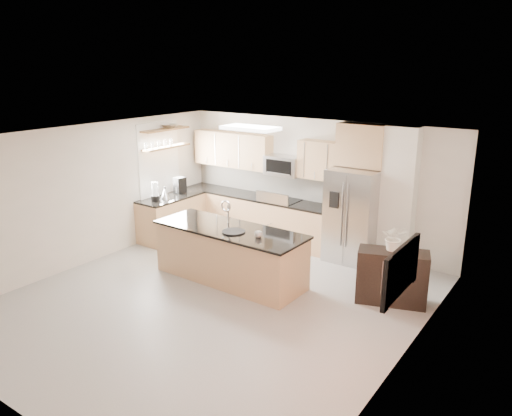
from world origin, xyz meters
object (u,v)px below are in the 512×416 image
Objects in this scene: coffee_maker at (180,186)px; credenza at (392,277)px; kettle at (165,193)px; flower_vase at (395,231)px; microwave at (283,166)px; range at (280,221)px; cup at (258,234)px; blender at (155,193)px; bowl at (169,125)px; refrigerator at (353,216)px; island at (230,254)px; platter at (234,232)px; television at (392,268)px.

credenza is at bearing -6.44° from coffee_maker.
flower_vase is (4.92, 0.00, 0.14)m from kettle.
microwave reaches higher than kettle.
range is 1.06× the size of credenza.
cup is 2.14m from flower_vase.
blender is 0.24m from kettle.
bowl is at bearing -153.50° from coffee_maker.
refrigerator is 1.85m from credenza.
flower_vase is at bearing -6.02° from coffee_maker.
refrigerator reaches higher than kettle.
island is 2.73m from credenza.
cup is at bearing -154.97° from flower_vase.
cup is 0.48m from platter.
television is (0.59, -1.80, 0.92)m from credenza.
platter is at bearing -118.33° from refrigerator.
range is 1.71m from refrigerator.
blender is 0.37× the size of television.
microwave reaches higher than island.
blender is at bearing 167.52° from cup.
credenza is 4.98m from kettle.
range is 2.46m from kettle.
platter is 2.66m from blender.
microwave reaches higher than cup.
range reaches higher than credenza.
microwave is 2.34m from coffee_maker.
kettle is (-3.68, -1.24, 0.15)m from refrigerator.
blender is 5.82m from television.
refrigerator is 1.77m from flower_vase.
island is 3.43m from bowl.
refrigerator reaches higher than coffee_maker.
microwave is at bearing 99.16° from island.
credenza is at bearing -26.35° from microwave.
range is 2.45m from cup.
microwave is 2.15× the size of coffee_maker.
refrigerator is 3.62m from television.
range is at bearing 36.08° from blender.
island is 7.81× the size of coffee_maker.
platter is (-0.48, -0.03, -0.04)m from cup.
cup is at bearing -66.11° from range.
platter is at bearing -158.80° from flower_vase.
credenza is 2.69× the size of blender.
coffee_maker reaches higher than kettle.
coffee_maker is (-2.09, -0.76, 0.62)m from range.
microwave reaches higher than blender.
kettle is 0.24× the size of television.
blender is 0.64× the size of flower_vase.
kettle is at bearing 160.78° from credenza.
cup is at bearing -174.97° from credenza.
flower_vase is at bearing 102.96° from credenza.
bowl is at bearing 104.49° from blender.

